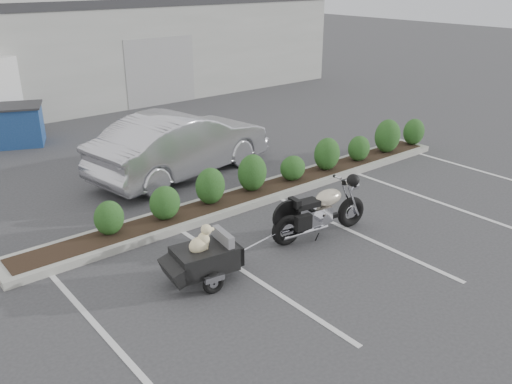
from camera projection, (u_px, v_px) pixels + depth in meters
ground at (294, 241)px, 10.71m from camera, size 90.00×90.00×0.00m
planter_kerb at (262, 192)px, 12.84m from camera, size 12.00×1.00×0.15m
building at (12, 49)px, 22.15m from camera, size 26.00×10.00×4.00m
motorcycle at (321, 212)px, 10.74m from camera, size 2.26×0.86×1.30m
pet_trailer at (204, 258)px, 9.16m from camera, size 1.83×1.03×1.08m
sedan at (181, 144)px, 13.94m from camera, size 5.23×2.61×1.65m
dumpster at (11, 125)px, 16.39m from camera, size 2.21×1.90×1.22m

